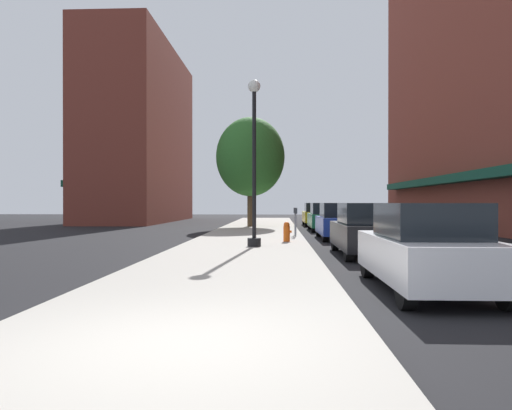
# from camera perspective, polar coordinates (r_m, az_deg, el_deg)

# --- Properties ---
(ground_plane) EXTENTS (90.00, 90.00, 0.00)m
(ground_plane) POSITION_cam_1_polar(r_m,az_deg,el_deg) (23.33, 9.47, -3.83)
(ground_plane) COLOR black
(sidewalk_slab) EXTENTS (4.80, 50.00, 0.12)m
(sidewalk_slab) POSITION_cam_1_polar(r_m,az_deg,el_deg) (24.19, -0.28, -3.54)
(sidewalk_slab) COLOR #A8A399
(sidewalk_slab) RESTS_ON ground
(building_far_background) EXTENTS (6.80, 18.00, 15.36)m
(building_far_background) POSITION_cam_1_polar(r_m,az_deg,el_deg) (44.26, -13.59, 8.04)
(building_far_background) COLOR brown
(building_far_background) RESTS_ON ground
(lamppost) EXTENTS (0.48, 0.48, 5.90)m
(lamppost) POSITION_cam_1_polar(r_m,az_deg,el_deg) (16.95, -0.22, 5.46)
(lamppost) COLOR black
(lamppost) RESTS_ON sidewalk_slab
(fire_hydrant) EXTENTS (0.33, 0.26, 0.79)m
(fire_hydrant) POSITION_cam_1_polar(r_m,az_deg,el_deg) (19.04, 3.69, -3.19)
(fire_hydrant) COLOR #E05614
(fire_hydrant) RESTS_ON sidewalk_slab
(parking_meter_near) EXTENTS (0.14, 0.09, 1.31)m
(parking_meter_near) POSITION_cam_1_polar(r_m,az_deg,el_deg) (22.04, 4.77, -1.60)
(parking_meter_near) COLOR slate
(parking_meter_near) RESTS_ON sidewalk_slab
(parking_meter_far) EXTENTS (0.14, 0.09, 1.31)m
(parking_meter_far) POSITION_cam_1_polar(r_m,az_deg,el_deg) (22.98, 4.69, -1.52)
(parking_meter_far) COLOR slate
(parking_meter_far) RESTS_ON sidewalk_slab
(tree_near) EXTENTS (4.52, 4.52, 7.17)m
(tree_near) POSITION_cam_1_polar(r_m,az_deg,el_deg) (31.52, -0.68, 5.75)
(tree_near) COLOR #4C3823
(tree_near) RESTS_ON sidewalk_slab
(car_white) EXTENTS (1.80, 4.30, 1.66)m
(car_white) POSITION_cam_1_polar(r_m,az_deg,el_deg) (9.52, 19.64, -4.91)
(car_white) COLOR black
(car_white) RESTS_ON ground
(car_black) EXTENTS (1.80, 4.30, 1.66)m
(car_black) POSITION_cam_1_polar(r_m,az_deg,el_deg) (15.37, 13.05, -2.94)
(car_black) COLOR black
(car_black) RESTS_ON ground
(car_blue) EXTENTS (1.80, 4.30, 1.66)m
(car_blue) POSITION_cam_1_polar(r_m,az_deg,el_deg) (22.04, 9.87, -1.97)
(car_blue) COLOR black
(car_blue) RESTS_ON ground
(car_green) EXTENTS (1.80, 4.30, 1.66)m
(car_green) POSITION_cam_1_polar(r_m,az_deg,el_deg) (28.53, 8.21, -1.46)
(car_green) COLOR black
(car_green) RESTS_ON ground
(car_yellow) EXTENTS (1.80, 4.30, 1.66)m
(car_yellow) POSITION_cam_1_polar(r_m,az_deg,el_deg) (35.00, 7.17, -1.14)
(car_yellow) COLOR black
(car_yellow) RESTS_ON ground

